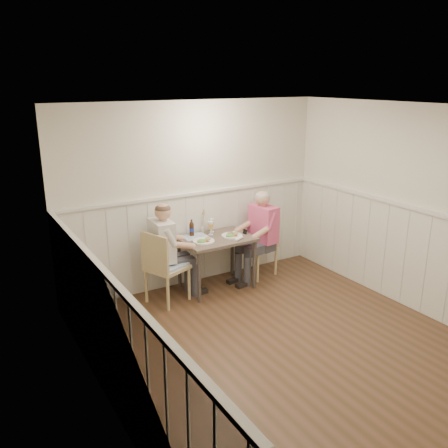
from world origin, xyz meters
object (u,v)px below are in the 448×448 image
at_px(chair_left, 164,265).
at_px(beer_bottle, 192,229).
at_px(man_in_pink, 261,241).
at_px(diner_cream, 166,259).
at_px(grass_vase, 202,221).
at_px(dining_table, 217,244).
at_px(chair_right, 260,240).

relative_size(chair_left, beer_bottle, 4.18).
relative_size(chair_left, man_in_pink, 0.74).
bearing_deg(chair_left, diner_cream, 53.84).
height_order(beer_bottle, grass_vase, grass_vase).
bearing_deg(grass_vase, beer_bottle, -162.18).
bearing_deg(beer_bottle, diner_cream, -157.76).
bearing_deg(dining_table, chair_left, -175.36).
height_order(dining_table, grass_vase, grass_vase).
bearing_deg(man_in_pink, grass_vase, 158.13).
relative_size(man_in_pink, beer_bottle, 5.66).
xyz_separation_m(dining_table, beer_bottle, (-0.26, 0.24, 0.20)).
bearing_deg(diner_cream, dining_table, -2.83).
height_order(chair_left, man_in_pink, man_in_pink).
relative_size(dining_table, grass_vase, 2.71).
distance_m(chair_right, chair_left, 1.66).
relative_size(chair_left, grass_vase, 2.75).
bearing_deg(grass_vase, dining_table, -79.94).
relative_size(chair_right, diner_cream, 0.73).
relative_size(diner_cream, grass_vase, 3.75).
bearing_deg(grass_vase, man_in_pink, -21.87).
distance_m(chair_right, beer_bottle, 1.13).
height_order(chair_right, grass_vase, grass_vase).
relative_size(chair_right, man_in_pink, 0.73).
bearing_deg(dining_table, man_in_pink, -0.99).
height_order(dining_table, beer_bottle, beer_bottle).
distance_m(chair_left, grass_vase, 0.95).
bearing_deg(chair_left, grass_vase, 25.66).
distance_m(chair_right, man_in_pink, 0.13).
bearing_deg(man_in_pink, chair_left, -178.00).
height_order(diner_cream, grass_vase, diner_cream).
xyz_separation_m(man_in_pink, diner_cream, (-1.51, 0.05, 0.00)).
bearing_deg(chair_right, man_in_pink, -120.80).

